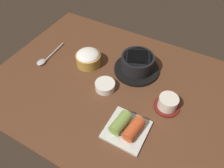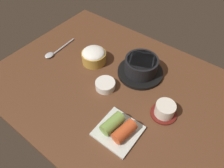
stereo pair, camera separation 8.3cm
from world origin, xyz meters
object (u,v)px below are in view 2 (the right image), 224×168
Objects in this scene: rice_bowl at (94,56)px; tea_cup_with_saucer at (164,111)px; spoon at (54,52)px; kimchi_plate at (118,129)px; banchan_cup_center at (105,85)px; stone_pot at (141,67)px.

tea_cup_with_saucer is at bearing -9.33° from rice_bowl.
tea_cup_with_saucer is 0.53× the size of spoon.
rice_bowl is 0.78× the size of kimchi_plate.
tea_cup_with_saucer is at bearing 60.13° from kimchi_plate.
rice_bowl is at bearing 21.68° from spoon.
rice_bowl is 1.36× the size of banchan_cup_center.
spoon is at bearing 177.39° from banchan_cup_center.
stone_pot is 1.39× the size of kimchi_plate.
banchan_cup_center is 0.44× the size of spoon.
banchan_cup_center is 33.41cm from spoon.
rice_bowl reaches higher than kimchi_plate.
stone_pot is 2.02× the size of tea_cup_with_saucer.
rice_bowl is 40.08cm from tea_cup_with_saucer.
spoon is (-40.46, -14.19, -3.23)cm from stone_pot.
stone_pot is 22.11cm from rice_bowl.
stone_pot is 2.41× the size of banchan_cup_center.
tea_cup_with_saucer is (39.54, -6.49, -0.90)cm from rice_bowl.
rice_bowl is 0.60× the size of spoon.
banchan_cup_center is at bearing -173.93° from tea_cup_with_saucer.
kimchi_plate is (30.40, -22.42, -1.47)cm from rice_bowl.
rice_bowl is at bearing 143.59° from kimchi_plate.
stone_pot is 17.38cm from banchan_cup_center.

